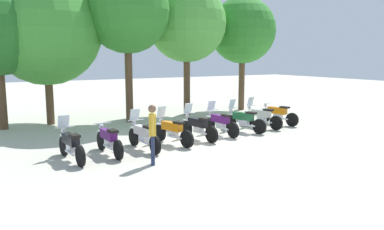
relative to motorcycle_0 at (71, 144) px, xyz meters
The scene contains 15 objects.
ground_plane 5.07m from the motorcycle_0, ahead, with size 80.00×80.00×0.00m, color #BCB7A8.
motorcycle_0 is the anchor object (origin of this frame).
motorcycle_1 1.26m from the motorcycle_0, ahead, with size 0.62×2.19×0.99m.
motorcycle_2 2.51m from the motorcycle_0, ahead, with size 0.62×2.19×1.37m.
motorcycle_3 3.77m from the motorcycle_0, ahead, with size 0.73×2.16×1.37m.
motorcycle_4 5.04m from the motorcycle_0, ahead, with size 0.62×2.18×1.37m.
motorcycle_5 6.32m from the motorcycle_0, ahead, with size 0.62×2.19×1.37m.
motorcycle_6 7.56m from the motorcycle_0, ahead, with size 0.85×2.12×1.37m.
motorcycle_7 8.85m from the motorcycle_0, ahead, with size 0.75×2.15×1.37m.
motorcycle_8 10.13m from the motorcycle_0, ahead, with size 0.76×2.15×0.99m.
person_0 2.69m from the motorcycle_0, 39.50° to the right, with size 0.31×0.40×1.81m.
tree_1 8.12m from the motorcycle_0, 85.22° to the left, with size 5.11×5.11×6.98m.
tree_2 8.67m from the motorcycle_0, 54.94° to the left, with size 4.08×4.08×7.41m.
tree_3 10.95m from the motorcycle_0, 39.89° to the left, with size 4.24×4.24×7.14m.
tree_4 14.03m from the motorcycle_0, 29.90° to the left, with size 3.92×3.92×6.71m.
Camera 1 is at (-7.45, -12.55, 3.21)m, focal length 35.65 mm.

